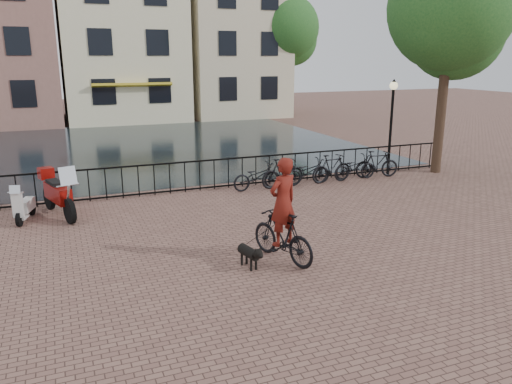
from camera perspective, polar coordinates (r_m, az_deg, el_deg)
name	(u,v)px	position (r m, az deg, el deg)	size (l,w,h in m)	color
ground	(315,291)	(9.68, 6.75, -11.23)	(100.00, 100.00, 0.00)	brown
canal_water	(150,146)	(25.60, -12.05, 5.16)	(20.00, 20.00, 0.00)	black
railing	(200,176)	(16.58, -6.45, 1.86)	(20.00, 0.05, 1.02)	black
canal_house_mid	(119,34)	(37.91, -15.34, 17.06)	(8.00, 9.50, 11.80)	beige
canal_house_right	(227,25)	(39.75, -3.29, 18.51)	(7.00, 9.00, 13.30)	beige
tree_near_right	(451,8)	(20.12, 21.38, 18.98)	(4.48, 4.48, 8.24)	black
tree_far_right	(286,28)	(38.26, 3.48, 18.20)	(4.76, 4.76, 8.76)	black
lamp_post	(392,111)	(19.10, 15.27, 8.88)	(0.30, 0.30, 3.45)	black
cyclist	(283,216)	(10.65, 3.08, -2.76)	(1.11, 2.02, 2.67)	black
dog	(249,255)	(10.54, -0.82, -7.24)	(0.42, 0.84, 0.54)	black
motorcycle	(57,188)	(14.78, -21.76, 0.40)	(1.17, 2.29, 1.60)	maroon
scooter	(24,200)	(14.78, -24.97, -0.85)	(0.68, 1.28, 1.14)	silver
parked_bike_0	(257,176)	(16.60, 0.11, 1.78)	(0.60, 1.72, 0.90)	black
parked_bike_1	(283,173)	(16.96, 3.09, 2.22)	(0.47, 1.66, 1.00)	black
parked_bike_2	(308,172)	(17.38, 5.94, 2.31)	(0.60, 1.72, 0.90)	black
parked_bike_3	(332,168)	(17.82, 8.65, 2.70)	(0.47, 1.66, 1.00)	black
parked_bike_4	(355,167)	(18.33, 11.21, 2.77)	(0.60, 1.72, 0.90)	black
parked_bike_5	(377,164)	(18.84, 13.65, 3.12)	(0.47, 1.66, 1.00)	black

